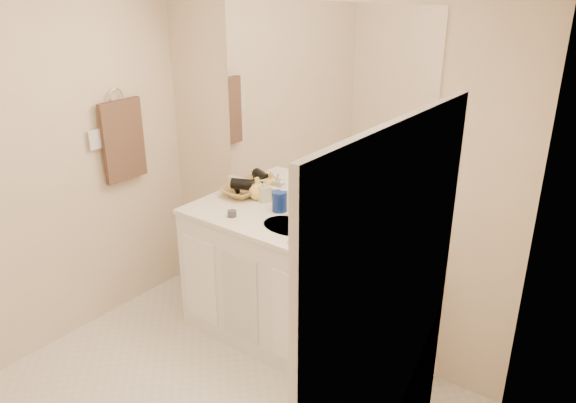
{
  "coord_description": "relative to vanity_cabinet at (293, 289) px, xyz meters",
  "views": [
    {
      "loc": [
        1.85,
        -1.47,
        2.32
      ],
      "look_at": [
        0.0,
        0.97,
        1.05
      ],
      "focal_mm": 35.0,
      "sensor_mm": 36.0,
      "label": 1
    }
  ],
  "objects": [
    {
      "name": "toothbrush",
      "position": [
        0.19,
        0.15,
        0.6
      ],
      "size": [
        0.01,
        0.04,
        0.19
      ],
      "primitive_type": "cylinder",
      "rotation": [
        0.14,
        0.0,
        -0.11
      ],
      "color": "#EE3E6A",
      "rests_on": "tan_cup"
    },
    {
      "name": "wall_left",
      "position": [
        -1.3,
        -1.02,
        0.77
      ],
      "size": [
        0.02,
        2.6,
        2.4
      ],
      "primitive_type": "cube",
      "color": "beige",
      "rests_on": "floor"
    },
    {
      "name": "dark_jar",
      "position": [
        -0.38,
        -0.13,
        0.47
      ],
      "size": [
        0.06,
        0.06,
        0.04
      ],
      "primitive_type": "cylinder",
      "rotation": [
        0.0,
        0.0,
        0.06
      ],
      "color": "#3D3C44",
      "rests_on": "countertop"
    },
    {
      "name": "hair_dryer",
      "position": [
        -0.55,
        0.16,
        0.54
      ],
      "size": [
        0.17,
        0.13,
        0.08
      ],
      "primitive_type": "cylinder",
      "rotation": [
        0.0,
        1.57,
        0.4
      ],
      "color": "black",
      "rests_on": "wicker_basket"
    },
    {
      "name": "towel_ring",
      "position": [
        -1.27,
        -0.25,
        1.12
      ],
      "size": [
        0.01,
        0.11,
        0.11
      ],
      "primitive_type": "torus",
      "rotation": [
        0.0,
        1.57,
        0.0
      ],
      "color": "silver",
      "rests_on": "wall_left"
    },
    {
      "name": "hand_towel",
      "position": [
        -1.25,
        -0.25,
        0.82
      ],
      "size": [
        0.04,
        0.32,
        0.55
      ],
      "primitive_type": "cube",
      "color": "#2F2019",
      "rests_on": "towel_ring"
    },
    {
      "name": "soap_dish",
      "position": [
        0.46,
        -0.13,
        0.46
      ],
      "size": [
        0.12,
        0.11,
        0.01
      ],
      "primitive_type": "cube",
      "rotation": [
        0.0,
        0.0,
        0.26
      ],
      "color": "white",
      "rests_on": "countertop"
    },
    {
      "name": "wall_right",
      "position": [
        1.3,
        -1.02,
        0.77
      ],
      "size": [
        0.02,
        2.6,
        2.4
      ],
      "primitive_type": "cube",
      "color": "beige",
      "rests_on": "floor"
    },
    {
      "name": "sink_basin",
      "position": [
        0.0,
        -0.02,
        0.44
      ],
      "size": [
        0.37,
        0.37,
        0.02
      ],
      "primitive_type": "cylinder",
      "color": "beige",
      "rests_on": "countertop"
    },
    {
      "name": "wicker_basket",
      "position": [
        -0.57,
        0.16,
        0.49
      ],
      "size": [
        0.26,
        0.26,
        0.06
      ],
      "primitive_type": "imported",
      "rotation": [
        0.0,
        0.0,
        0.02
      ],
      "color": "olive",
      "rests_on": "countertop"
    },
    {
      "name": "blue_mug",
      "position": [
        -0.2,
        0.12,
        0.52
      ],
      "size": [
        0.13,
        0.13,
        0.13
      ],
      "primitive_type": "cylinder",
      "rotation": [
        0.0,
        0.0,
        -0.42
      ],
      "color": "navy",
      "rests_on": "countertop"
    },
    {
      "name": "faucet",
      "position": [
        0.0,
        0.16,
        0.51
      ],
      "size": [
        0.02,
        0.02,
        0.11
      ],
      "primitive_type": "cylinder",
      "color": "silver",
      "rests_on": "countertop"
    },
    {
      "name": "green_soap",
      "position": [
        0.46,
        -0.13,
        0.48
      ],
      "size": [
        0.09,
        0.08,
        0.03
      ],
      "primitive_type": "cube",
      "rotation": [
        0.0,
        0.0,
        0.38
      ],
      "color": "#7DC02E",
      "rests_on": "soap_dish"
    },
    {
      "name": "soap_bottle_white",
      "position": [
        -0.2,
        0.17,
        0.55
      ],
      "size": [
        0.07,
        0.08,
        0.19
      ],
      "primitive_type": "imported",
      "rotation": [
        0.0,
        0.0,
        0.04
      ],
      "color": "white",
      "rests_on": "countertop"
    },
    {
      "name": "vanity_cabinet",
      "position": [
        0.0,
        0.0,
        0.0
      ],
      "size": [
        1.5,
        0.55,
        0.85
      ],
      "primitive_type": "cube",
      "color": "white",
      "rests_on": "floor"
    },
    {
      "name": "mirror",
      "position": [
        0.0,
        0.27,
        1.14
      ],
      "size": [
        1.48,
        0.01,
        1.2
      ],
      "primitive_type": "cube",
      "color": "white",
      "rests_on": "wall_back"
    },
    {
      "name": "soap_bottle_yellow",
      "position": [
        -0.44,
        0.19,
        0.53
      ],
      "size": [
        0.14,
        0.14,
        0.15
      ],
      "primitive_type": "imported",
      "rotation": [
        0.0,
        0.0,
        -0.16
      ],
      "color": "#F8CD60",
      "rests_on": "countertop"
    },
    {
      "name": "orange_comb",
      "position": [
        0.17,
        -0.19,
        0.46
      ],
      "size": [
        0.12,
        0.07,
        0.0
      ],
      "primitive_type": "cube",
      "rotation": [
        0.0,
        0.0,
        0.4
      ],
      "color": "#FFA31A",
      "rests_on": "countertop"
    },
    {
      "name": "soap_bottle_cream",
      "position": [
        -0.38,
        0.19,
        0.53
      ],
      "size": [
        0.09,
        0.09,
        0.16
      ],
      "primitive_type": "imported",
      "rotation": [
        0.0,
        0.0,
        -0.39
      ],
      "color": "beige",
      "rests_on": "countertop"
    },
    {
      "name": "wall_back",
      "position": [
        0.0,
        0.28,
        0.77
      ],
      "size": [
        2.6,
        0.02,
        2.4
      ],
      "primitive_type": "cube",
      "color": "beige",
      "rests_on": "floor"
    },
    {
      "name": "clear_pump_bottle",
      "position": [
        0.52,
        0.19,
        0.55
      ],
      "size": [
        0.08,
        0.08,
        0.18
      ],
      "primitive_type": "cylinder",
      "rotation": [
        0.0,
        0.0,
        -0.14
      ],
      "color": "silver",
      "rests_on": "countertop"
    },
    {
      "name": "tan_cup",
      "position": [
        0.18,
        0.15,
        0.51
      ],
      "size": [
        0.09,
        0.09,
        0.1
      ],
      "primitive_type": "cylinder",
      "rotation": [
        0.0,
        0.0,
        -0.23
      ],
      "color": "#BBB384",
      "rests_on": "countertop"
    },
    {
      "name": "mouthwash_bottle",
      "position": [
        0.42,
        0.06,
        0.55
      ],
      "size": [
        0.1,
        0.1,
        0.19
      ],
      "primitive_type": "cylinder",
      "rotation": [
        0.0,
        0.0,
        0.3
      ],
      "color": "#0A817E",
      "rests_on": "countertop"
    },
    {
      "name": "backsplash",
      "position": [
        0.0,
        0.26,
        0.5
      ],
      "size": [
        1.52,
        0.03,
        0.08
      ],
      "primitive_type": "cube",
      "color": "white",
      "rests_on": "countertop"
    },
    {
      "name": "switch_plate",
      "position": [
        -1.27,
        -0.45,
        0.88
      ],
      "size": [
        0.01,
        0.08,
        0.13
      ],
      "primitive_type": "cube",
      "color": "silver",
      "rests_on": "wall_left"
    },
    {
      "name": "countertop",
      "position": [
        0.0,
        0.0,
        0.44
      ],
      "size": [
        1.52,
        0.57,
        0.03
      ],
      "primitive_type": "cube",
      "color": "silver",
      "rests_on": "vanity_cabinet"
    }
  ]
}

